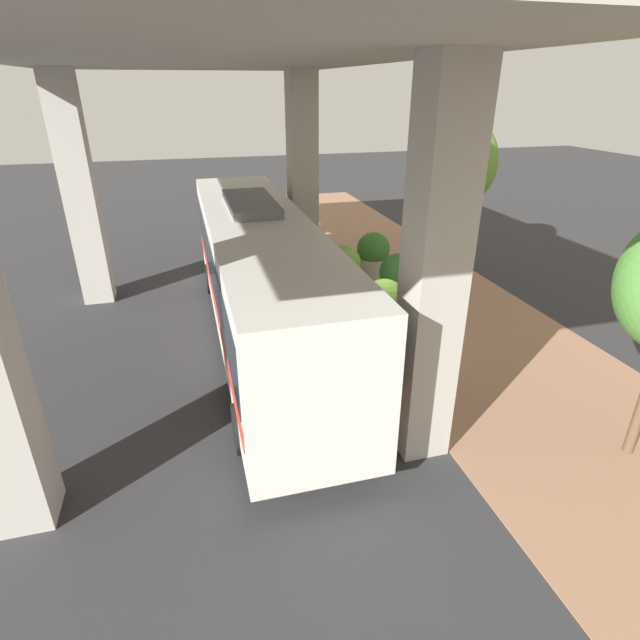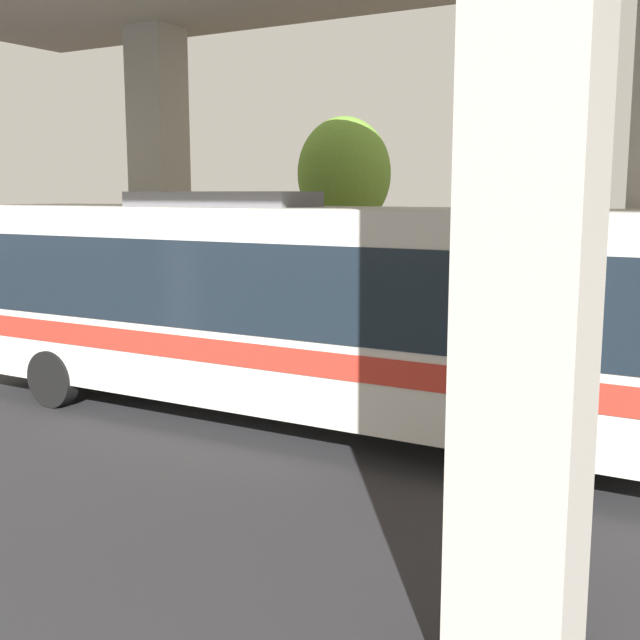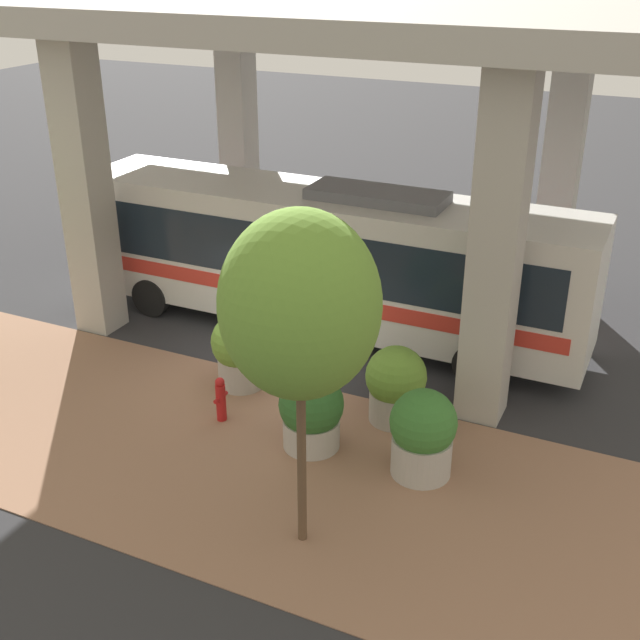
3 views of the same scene
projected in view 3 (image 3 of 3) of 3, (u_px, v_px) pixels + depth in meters
name	position (u px, v px, depth m)	size (l,w,h in m)	color
ground_plane	(262.00, 374.00, 17.89)	(80.00, 80.00, 0.00)	#2D2D30
sidewalk_strip	(187.00, 443.00, 15.43)	(6.00, 40.00, 0.02)	#936B51
overpass	(337.00, 46.00, 18.34)	(9.40, 17.64, 7.57)	#ADA89E
bus	(327.00, 253.00, 19.13)	(2.61, 12.58, 3.71)	silver
fire_hydrant	(221.00, 399.00, 15.98)	(0.42, 0.20, 0.98)	#B21919
planter_front	(240.00, 350.00, 17.09)	(1.24, 1.24, 1.68)	#ADA89E
planter_middle	(311.00, 412.00, 15.04)	(1.23, 1.23, 1.56)	#ADA89E
planter_back	(423.00, 434.00, 14.22)	(1.21, 1.21, 1.70)	#ADA89E
planter_extra	(396.00, 385.00, 15.85)	(1.22, 1.22, 1.62)	#ADA89E
street_tree_far	(300.00, 306.00, 11.20)	(2.32, 2.32, 5.56)	brown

